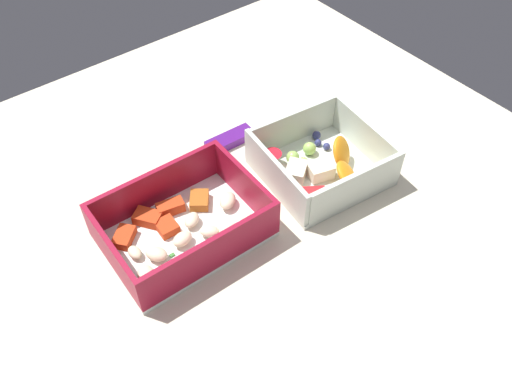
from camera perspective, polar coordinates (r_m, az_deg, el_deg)
The scene contains 4 objects.
table_surface at distance 69.23cm, azimuth 0.66°, elevation -1.40°, with size 80.00×80.00×2.00cm, color beige.
pasta_container at distance 63.96cm, azimuth -7.74°, elevation -3.61°, with size 18.68×13.66×5.80cm.
fruit_bowl at distance 70.73cm, azimuth 6.81°, elevation 3.00°, with size 16.21×15.52×5.64cm.
candy_bar at distance 75.69cm, azimuth -2.76°, elevation 5.52°, with size 7.00×2.40×1.20cm, color #51197A.
Camera 1 is at (-28.72, -35.26, 53.20)cm, focal length 37.96 mm.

